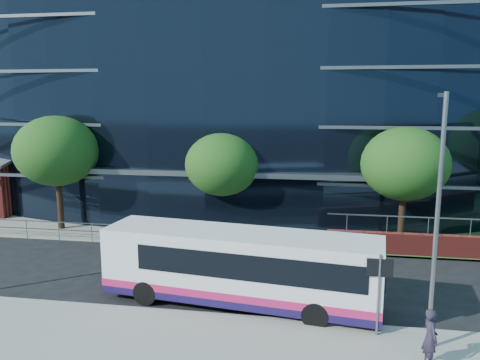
% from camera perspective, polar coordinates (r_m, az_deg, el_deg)
% --- Properties ---
extents(ground, '(200.00, 200.00, 0.00)m').
position_cam_1_polar(ground, '(18.61, 1.24, -15.40)').
color(ground, black).
rests_on(ground, ground).
extents(kerb, '(80.00, 0.25, 0.16)m').
position_cam_1_polar(kerb, '(17.68, 0.76, -16.53)').
color(kerb, gray).
rests_on(kerb, ground).
extents(yellow_line_outer, '(80.00, 0.08, 0.01)m').
position_cam_1_polar(yellow_line_outer, '(17.89, 0.86, -16.46)').
color(yellow_line_outer, gold).
rests_on(yellow_line_outer, ground).
extents(yellow_line_inner, '(80.00, 0.08, 0.01)m').
position_cam_1_polar(yellow_line_inner, '(18.02, 0.94, -16.25)').
color(yellow_line_inner, gold).
rests_on(yellow_line_inner, ground).
extents(far_forecourt, '(50.00, 8.00, 0.10)m').
position_cam_1_polar(far_forecourt, '(29.95, -7.21, -5.50)').
color(far_forecourt, gray).
rests_on(far_forecourt, ground).
extents(glass_office, '(44.00, 23.10, 16.00)m').
position_cam_1_polar(glass_office, '(38.05, -0.26, 9.94)').
color(glass_office, black).
rests_on(glass_office, ground).
extents(guard_railings, '(24.00, 0.05, 1.10)m').
position_cam_1_polar(guard_railings, '(26.79, -13.82, -5.85)').
color(guard_railings, slate).
rests_on(guard_railings, ground).
extents(street_sign, '(0.85, 0.09, 2.80)m').
position_cam_1_polar(street_sign, '(16.29, 16.63, -11.38)').
color(street_sign, slate).
rests_on(street_sign, pavement_near).
extents(tree_far_a, '(4.95, 4.95, 6.98)m').
position_cam_1_polar(tree_far_a, '(30.06, -21.45, 3.30)').
color(tree_far_a, black).
rests_on(tree_far_a, ground).
extents(tree_far_b, '(4.29, 4.29, 6.05)m').
position_cam_1_polar(tree_far_b, '(26.96, -2.19, 1.90)').
color(tree_far_b, black).
rests_on(tree_far_b, ground).
extents(tree_far_c, '(4.62, 4.62, 6.51)m').
position_cam_1_polar(tree_far_c, '(26.30, 19.46, 1.86)').
color(tree_far_c, black).
rests_on(tree_far_c, ground).
extents(streetlight_east, '(0.15, 0.77, 8.00)m').
position_cam_1_polar(streetlight_east, '(15.35, 22.90, -4.10)').
color(streetlight_east, slate).
rests_on(streetlight_east, pavement_near).
extents(city_bus, '(10.99, 3.87, 2.91)m').
position_cam_1_polar(city_bus, '(18.33, 0.22, -10.55)').
color(city_bus, white).
rests_on(city_bus, ground).
extents(pedestrian, '(0.55, 0.72, 1.76)m').
position_cam_1_polar(pedestrian, '(15.52, 22.17, -17.35)').
color(pedestrian, '#251F2F').
rests_on(pedestrian, pavement_near).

